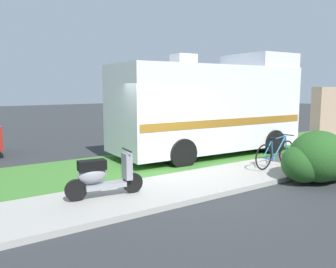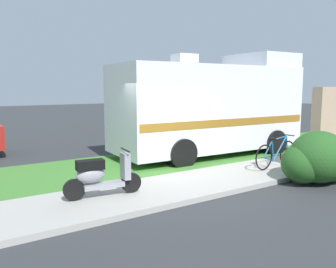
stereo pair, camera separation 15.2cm
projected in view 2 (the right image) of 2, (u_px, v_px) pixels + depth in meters
The scene contains 8 objects.
ground_plane at pixel (165, 176), 9.37m from camera, with size 80.00×80.00×0.00m, color #2D3033.
sidewalk at pixel (192, 185), 8.37m from camera, with size 24.00×2.00×0.12m.
grass_strip at pixel (138, 165), 10.60m from camera, with size 24.00×3.40×0.08m.
motorhome_rv at pixel (211, 107), 12.03m from camera, with size 6.76×2.85×3.59m.
scooter at pixel (100, 175), 7.20m from camera, with size 1.66×0.53×0.97m.
bicycle at pixel (276, 154), 9.84m from camera, with size 1.81×0.52×0.91m.
bush_by_porch at pixel (317, 160), 8.58m from camera, with size 1.82×1.37×1.29m.
bottle_green at pixel (315, 154), 11.27m from camera, with size 0.06×0.06×0.30m.
Camera 2 is at (-4.96, -7.67, 2.40)m, focal length 37.08 mm.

